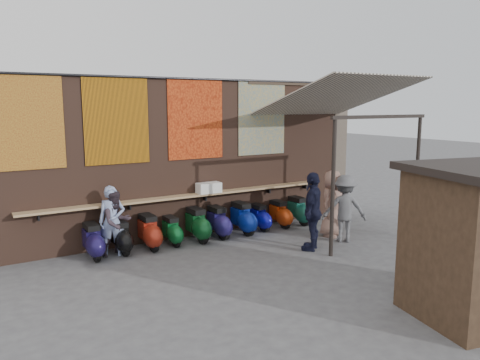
# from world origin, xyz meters

# --- Properties ---
(ground) EXTENTS (70.00, 70.00, 0.00)m
(ground) POSITION_xyz_m (0.00, 0.00, 0.00)
(ground) COLOR #474749
(ground) RESTS_ON ground
(brick_wall) EXTENTS (10.00, 0.40, 4.00)m
(brick_wall) POSITION_xyz_m (0.00, 2.70, 2.00)
(brick_wall) COLOR brown
(brick_wall) RESTS_ON ground
(pier_right) EXTENTS (0.50, 0.50, 4.00)m
(pier_right) POSITION_xyz_m (5.20, 2.70, 2.00)
(pier_right) COLOR #4C4238
(pier_right) RESTS_ON ground
(eating_counter) EXTENTS (8.00, 0.32, 0.05)m
(eating_counter) POSITION_xyz_m (0.00, 2.33, 1.10)
(eating_counter) COLOR #9E7A51
(eating_counter) RESTS_ON brick_wall
(shelf_box) EXTENTS (0.61, 0.31, 0.26)m
(shelf_box) POSITION_xyz_m (0.55, 2.30, 1.26)
(shelf_box) COLOR white
(shelf_box) RESTS_ON eating_counter
(tapestry_redgold) EXTENTS (1.50, 0.02, 2.00)m
(tapestry_redgold) POSITION_xyz_m (-3.60, 2.48, 3.00)
(tapestry_redgold) COLOR maroon
(tapestry_redgold) RESTS_ON brick_wall
(tapestry_sun) EXTENTS (1.50, 0.02, 2.00)m
(tapestry_sun) POSITION_xyz_m (-1.70, 2.48, 3.00)
(tapestry_sun) COLOR orange
(tapestry_sun) RESTS_ON brick_wall
(tapestry_orange) EXTENTS (1.50, 0.02, 2.00)m
(tapestry_orange) POSITION_xyz_m (0.30, 2.48, 3.00)
(tapestry_orange) COLOR #C54718
(tapestry_orange) RESTS_ON brick_wall
(tapestry_multi) EXTENTS (1.50, 0.02, 2.00)m
(tapestry_multi) POSITION_xyz_m (2.30, 2.48, 3.00)
(tapestry_multi) COLOR #2A639B
(tapestry_multi) RESTS_ON brick_wall
(hang_rail) EXTENTS (9.50, 0.06, 0.06)m
(hang_rail) POSITION_xyz_m (0.00, 2.47, 3.98)
(hang_rail) COLOR black
(hang_rail) RESTS_ON brick_wall
(scooter_stool_0) EXTENTS (0.37, 0.81, 0.77)m
(scooter_stool_0) POSITION_xyz_m (-2.48, 2.01, 0.39)
(scooter_stool_0) COLOR #191244
(scooter_stool_0) RESTS_ON ground
(scooter_stool_1) EXTENTS (0.35, 0.77, 0.74)m
(scooter_stool_1) POSITION_xyz_m (-1.84, 2.04, 0.37)
(scooter_stool_1) COLOR black
(scooter_stool_1) RESTS_ON ground
(scooter_stool_2) EXTENTS (0.38, 0.85, 0.80)m
(scooter_stool_2) POSITION_xyz_m (-1.18, 2.02, 0.40)
(scooter_stool_2) COLOR #9F2615
(scooter_stool_2) RESTS_ON ground
(scooter_stool_3) EXTENTS (0.32, 0.72, 0.68)m
(scooter_stool_3) POSITION_xyz_m (-0.60, 2.04, 0.34)
(scooter_stool_3) COLOR #0D6029
(scooter_stool_3) RESTS_ON ground
(scooter_stool_4) EXTENTS (0.39, 0.87, 0.82)m
(scooter_stool_4) POSITION_xyz_m (0.06, 1.99, 0.41)
(scooter_stool_4) COLOR #0D431D
(scooter_stool_4) RESTS_ON ground
(scooter_stool_5) EXTENTS (0.38, 0.84, 0.79)m
(scooter_stool_5) POSITION_xyz_m (0.66, 1.99, 0.40)
(scooter_stool_5) COLOR navy
(scooter_stool_5) RESTS_ON ground
(scooter_stool_6) EXTENTS (0.39, 0.87, 0.82)m
(scooter_stool_6) POSITION_xyz_m (1.37, 1.98, 0.41)
(scooter_stool_6) COLOR #0D2595
(scooter_stool_6) RESTS_ON ground
(scooter_stool_7) EXTENTS (0.33, 0.74, 0.70)m
(scooter_stool_7) POSITION_xyz_m (1.95, 2.04, 0.35)
(scooter_stool_7) COLOR #0D0F8B
(scooter_stool_7) RESTS_ON ground
(scooter_stool_8) EXTENTS (0.34, 0.76, 0.73)m
(scooter_stool_8) POSITION_xyz_m (2.62, 2.04, 0.36)
(scooter_stool_8) COLOR #B1340D
(scooter_stool_8) RESTS_ON ground
(scooter_stool_9) EXTENTS (0.36, 0.81, 0.77)m
(scooter_stool_9) POSITION_xyz_m (3.25, 2.00, 0.39)
(scooter_stool_9) COLOR #175C4D
(scooter_stool_9) RESTS_ON ground
(diner_left) EXTENTS (0.66, 0.53, 1.58)m
(diner_left) POSITION_xyz_m (-2.05, 2.00, 0.79)
(diner_left) COLOR #8799C5
(diner_left) RESTS_ON ground
(diner_right) EXTENTS (0.83, 0.72, 1.48)m
(diner_right) POSITION_xyz_m (-1.95, 2.00, 0.74)
(diner_right) COLOR #31262E
(diner_right) RESTS_ON ground
(shopper_navy) EXTENTS (1.12, 1.02, 1.83)m
(shopper_navy) POSITION_xyz_m (2.05, -0.00, 0.91)
(shopper_navy) COLOR black
(shopper_navy) RESTS_ON ground
(shopper_grey) EXTENTS (1.23, 1.13, 1.66)m
(shopper_grey) POSITION_xyz_m (3.14, 0.09, 0.83)
(shopper_grey) COLOR #5A5B5F
(shopper_grey) RESTS_ON ground
(shopper_tan) EXTENTS (0.98, 0.83, 1.71)m
(shopper_tan) POSITION_xyz_m (3.22, 0.62, 0.86)
(shopper_tan) COLOR #906A5B
(shopper_tan) RESTS_ON ground
(stall_sign) EXTENTS (1.18, 0.30, 0.50)m
(stall_sign) POSITION_xyz_m (2.30, -3.29, 1.69)
(stall_sign) COLOR gold
(stall_sign) RESTS_ON market_stall
(stall_shelf) EXTENTS (1.76, 0.49, 0.06)m
(stall_shelf) POSITION_xyz_m (2.30, -3.29, 0.85)
(stall_shelf) COLOR #473321
(stall_shelf) RESTS_ON market_stall
(awning_canvas) EXTENTS (3.20, 3.28, 0.97)m
(awning_canvas) POSITION_xyz_m (3.50, 0.90, 3.55)
(awning_canvas) COLOR beige
(awning_canvas) RESTS_ON brick_wall
(awning_ledger) EXTENTS (3.30, 0.08, 0.12)m
(awning_ledger) POSITION_xyz_m (3.50, 2.49, 3.95)
(awning_ledger) COLOR #33261C
(awning_ledger) RESTS_ON brick_wall
(awning_header) EXTENTS (3.00, 0.08, 0.08)m
(awning_header) POSITION_xyz_m (3.50, -0.60, 3.08)
(awning_header) COLOR black
(awning_header) RESTS_ON awning_post_left
(awning_post_left) EXTENTS (0.09, 0.09, 3.10)m
(awning_post_left) POSITION_xyz_m (2.10, -0.60, 1.55)
(awning_post_left) COLOR black
(awning_post_left) RESTS_ON ground
(awning_post_right) EXTENTS (0.09, 0.09, 3.10)m
(awning_post_right) POSITION_xyz_m (4.90, -0.60, 1.55)
(awning_post_right) COLOR black
(awning_post_right) RESTS_ON ground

